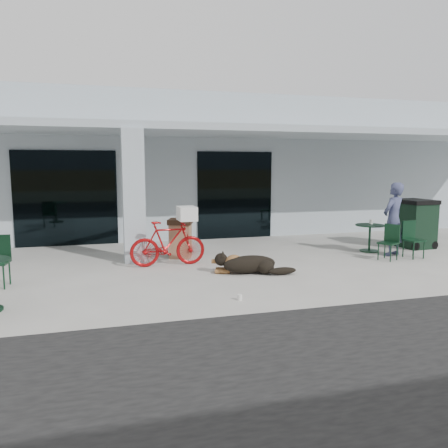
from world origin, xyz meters
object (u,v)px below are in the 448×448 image
object	(u,v)px
trash_receptacle	(180,238)
wheeled_bin	(414,223)
cafe_chair_far_b	(388,242)
cafe_chair_far_a	(414,240)
bicycle	(168,244)
dog	(250,263)
person	(393,219)
cafe_table_far	(370,238)

from	to	relation	value
trash_receptacle	wheeled_bin	distance (m)	6.57
cafe_chair_far_b	cafe_chair_far_a	bearing A→B (deg)	67.35
bicycle	dog	distance (m)	1.98
person	wheeled_bin	distance (m)	1.58
trash_receptacle	dog	bearing A→B (deg)	-60.77
cafe_table_far	cafe_chair_far_a	bearing A→B (deg)	-61.41
bicycle	wheeled_bin	world-z (taller)	wheeled_bin
bicycle	cafe_chair_far_a	size ratio (longest dim) A/B	1.88
cafe_chair_far_a	cafe_table_far	bearing A→B (deg)	112.00
trash_receptacle	wheeled_bin	bearing A→B (deg)	-2.84
cafe_chair_far_b	person	distance (m)	0.83
dog	trash_receptacle	xyz separation A→B (m)	(-1.13, 2.01, 0.26)
cafe_table_far	cafe_chair_far_a	xyz separation A→B (m)	(0.56, -1.03, 0.10)
dog	cafe_chair_far_b	xyz separation A→B (m)	(3.65, 0.37, 0.21)
cafe_chair_far_b	wheeled_bin	xyz separation A→B (m)	(1.78, 1.32, 0.24)
cafe_table_far	person	size ratio (longest dim) A/B	0.41
dog	cafe_chair_far_b	world-z (taller)	cafe_chair_far_b
dog	cafe_table_far	xyz separation A→B (m)	(3.87, 1.45, 0.14)
dog	trash_receptacle	size ratio (longest dim) A/B	1.37
bicycle	cafe_chair_far_b	distance (m)	5.28
bicycle	dog	bearing A→B (deg)	-128.31
cafe_chair_far_b	person	size ratio (longest dim) A/B	0.47
person	trash_receptacle	size ratio (longest dim) A/B	1.92
cafe_chair_far_a	person	size ratio (longest dim) A/B	0.49
bicycle	trash_receptacle	bearing A→B (deg)	-28.85
dog	cafe_chair_far_a	xyz separation A→B (m)	(4.43, 0.42, 0.23)
wheeled_bin	trash_receptacle	bearing A→B (deg)	174.30
cafe_chair_far_b	person	bearing A→B (deg)	109.04
bicycle	trash_receptacle	world-z (taller)	bicycle
bicycle	person	xyz separation A→B (m)	(5.68, -0.34, 0.41)
cafe_table_far	trash_receptacle	bearing A→B (deg)	173.55
bicycle	cafe_table_far	distance (m)	5.44
cafe_chair_far_a	trash_receptacle	bearing A→B (deg)	157.40
person	trash_receptacle	xyz separation A→B (m)	(-5.25, 1.17, -0.44)
wheeled_bin	bicycle	bearing A→B (deg)	-178.73
cafe_chair_far_a	cafe_chair_far_b	xyz separation A→B (m)	(-0.78, -0.05, -0.02)
trash_receptacle	cafe_chair_far_b	bearing A→B (deg)	-19.00
bicycle	wheeled_bin	bearing A→B (deg)	-87.05
dog	wheeled_bin	distance (m)	5.70
cafe_table_far	dog	bearing A→B (deg)	-159.47
person	trash_receptacle	distance (m)	5.40
dog	wheeled_bin	size ratio (longest dim) A/B	0.99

